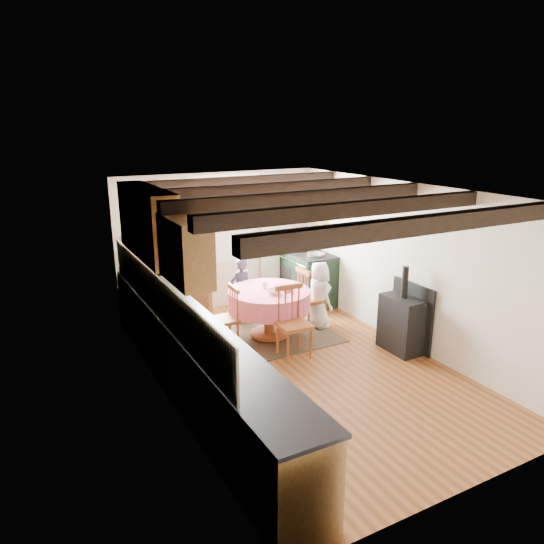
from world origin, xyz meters
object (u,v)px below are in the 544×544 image
dining_table (269,313)px  aga_range (308,278)px  chair_right (312,297)px  chair_left (224,317)px  child_right (319,295)px  chair_near (294,323)px  cup (265,286)px  cast_iron_stove (403,309)px  child_far (241,290)px

dining_table → aga_range: size_ratio=1.19×
chair_right → aga_range: (0.52, 0.95, -0.01)m
chair_left → child_right: child_right is taller
chair_near → cup: bearing=93.4°
chair_near → cast_iron_stove: 1.57m
chair_right → aga_range: chair_right is taller
dining_table → chair_right: (0.82, 0.07, 0.12)m
cup → dining_table: bearing=-82.3°
chair_right → cast_iron_stove: bearing=-156.2°
child_far → child_right: size_ratio=1.00×
cast_iron_stove → child_far: size_ratio=1.17×
chair_right → cup: bearing=86.8°
dining_table → child_far: size_ratio=1.15×
aga_range → child_far: child_far is taller
child_right → cup: (-0.91, 0.15, 0.25)m
chair_left → chair_right: size_ratio=0.93×
dining_table → chair_near: chair_near is taller
dining_table → chair_right: chair_right is taller
aga_range → chair_right: bearing=-118.4°
chair_left → child_far: (0.65, 0.82, 0.08)m
chair_left → chair_right: (1.58, 0.09, 0.03)m
child_far → cup: size_ratio=11.89×
aga_range → child_far: bearing=-171.2°
chair_near → child_right: (0.91, 0.76, 0.03)m
cast_iron_stove → child_right: cast_iron_stove is taller
child_far → cast_iron_stove: bearing=116.9°
chair_right → cast_iron_stove: 1.56m
chair_near → child_far: bearing=96.9°
chair_right → cup: 0.89m
child_right → cast_iron_stove: bearing=-157.6°
child_far → child_right: (1.00, -0.83, 0.00)m
child_far → child_right: bearing=131.4°
chair_left → aga_range: size_ratio=0.88×
dining_table → cup: 0.44m
cast_iron_stove → child_right: 1.43m
aga_range → cast_iron_stove: cast_iron_stove is taller
aga_range → child_right: 1.15m
cast_iron_stove → cup: size_ratio=13.91×
chair_near → cast_iron_stove: (1.47, -0.56, 0.12)m
cup → cast_iron_stove: bearing=-45.1°
chair_near → chair_left: size_ratio=1.11×
chair_left → chair_right: bearing=95.6°
chair_right → child_right: bearing=-143.7°
child_right → cup: child_right is taller
chair_left → chair_near: bearing=46.3°
cast_iron_stove → child_right: bearing=112.7°
chair_left → chair_right: 1.58m
chair_left → cup: bearing=102.8°
dining_table → cup: cup is taller
cast_iron_stove → child_far: cast_iron_stove is taller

